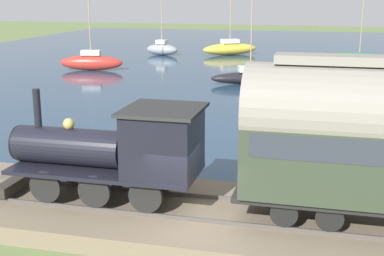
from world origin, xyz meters
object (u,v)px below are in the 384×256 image
object	(u,v)px
sailboat_green	(359,56)
sailboat_gray	(162,49)
rowboat_far_out	(98,153)
sailboat_red	(91,62)
steam_locomotive	(123,147)
sailboat_yellow	(230,49)
rowboat_mid_harbor	(303,183)
sailboat_black	(250,77)

from	to	relation	value
sailboat_green	sailboat_gray	distance (m)	20.94
rowboat_far_out	sailboat_green	bearing A→B (deg)	-61.72
rowboat_far_out	sailboat_red	bearing A→B (deg)	-18.17
steam_locomotive	sailboat_yellow	world-z (taller)	sailboat_yellow
sailboat_yellow	steam_locomotive	bearing A→B (deg)	151.50
steam_locomotive	rowboat_mid_harbor	size ratio (longest dim) A/B	2.25
sailboat_red	rowboat_far_out	world-z (taller)	sailboat_red
sailboat_gray	sailboat_black	bearing A→B (deg)	-133.33
sailboat_green	sailboat_black	xyz separation A→B (m)	(-16.76, 8.86, 0.10)
sailboat_red	sailboat_gray	xyz separation A→B (m)	(12.67, -2.71, -0.06)
sailboat_green	rowboat_far_out	size ratio (longest dim) A/B	2.68
sailboat_green	rowboat_mid_harbor	world-z (taller)	sailboat_green
rowboat_mid_harbor	rowboat_far_out	xyz separation A→B (m)	(1.41, 8.61, 0.11)
steam_locomotive	sailboat_gray	size ratio (longest dim) A/B	0.82
rowboat_far_out	sailboat_yellow	bearing A→B (deg)	-41.31
steam_locomotive	rowboat_far_out	size ratio (longest dim) A/B	2.68
sailboat_yellow	rowboat_far_out	distance (m)	38.74
sailboat_gray	steam_locomotive	bearing A→B (deg)	-154.13
sailboat_red	sailboat_gray	bearing A→B (deg)	-22.33
sailboat_gray	rowboat_mid_harbor	xyz separation A→B (m)	(-38.10, -17.03, -0.55)
sailboat_black	rowboat_mid_harbor	bearing A→B (deg)	172.07
steam_locomotive	rowboat_mid_harbor	distance (m)	7.02
sailboat_red	sailboat_green	xyz separation A→B (m)	(13.00, -23.65, -0.31)
steam_locomotive	sailboat_red	bearing A→B (deg)	26.09
sailboat_red	sailboat_green	distance (m)	26.99
sailboat_green	rowboat_mid_harbor	bearing A→B (deg)	-179.04
sailboat_black	rowboat_far_out	bearing A→B (deg)	148.97
steam_locomotive	rowboat_far_out	world-z (taller)	steam_locomotive
sailboat_black	sailboat_gray	distance (m)	20.39
steam_locomotive	rowboat_mid_harbor	world-z (taller)	steam_locomotive
rowboat_far_out	steam_locomotive	bearing A→B (deg)	168.16
sailboat_yellow	rowboat_far_out	xyz separation A→B (m)	(-38.72, -1.16, -0.45)
sailboat_green	rowboat_mid_harbor	size ratio (longest dim) A/B	2.25
sailboat_green	sailboat_black	world-z (taller)	sailboat_green
sailboat_red	rowboat_mid_harbor	size ratio (longest dim) A/B	3.07
sailboat_green	sailboat_gray	bearing A→B (deg)	97.68
rowboat_far_out	rowboat_mid_harbor	bearing A→B (deg)	-142.30
steam_locomotive	sailboat_red	xyz separation A→B (m)	(29.50, 14.45, -1.55)
sailboat_yellow	sailboat_gray	size ratio (longest dim) A/B	0.80
sailboat_red	rowboat_mid_harbor	xyz separation A→B (m)	(-25.42, -19.74, -0.60)
sailboat_gray	rowboat_mid_harbor	bearing A→B (deg)	-145.59
sailboat_green	sailboat_gray	xyz separation A→B (m)	(-0.33, 20.94, 0.26)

